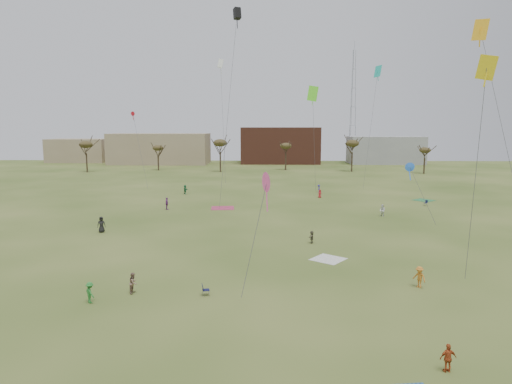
{
  "coord_description": "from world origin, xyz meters",
  "views": [
    {
      "loc": [
        1.4,
        -34.86,
        12.28
      ],
      "look_at": [
        0.0,
        12.0,
        5.5
      ],
      "focal_mm": 31.82,
      "sensor_mm": 36.0,
      "label": 1
    }
  ],
  "objects_px": {
    "flyer_near_center": "(90,293)",
    "camp_chair_right": "(425,204)",
    "spectator_fore_a": "(448,358)",
    "camp_chair_center": "(206,292)",
    "radio_tower": "(353,106)"
  },
  "relations": [
    {
      "from": "spectator_fore_a",
      "to": "camp_chair_right",
      "type": "relative_size",
      "value": 1.71
    },
    {
      "from": "radio_tower",
      "to": "camp_chair_right",
      "type": "bearing_deg",
      "value": -92.66
    },
    {
      "from": "flyer_near_center",
      "to": "camp_chair_right",
      "type": "distance_m",
      "value": 55.02
    },
    {
      "from": "camp_chair_right",
      "to": "spectator_fore_a",
      "type": "bearing_deg",
      "value": -42.71
    },
    {
      "from": "camp_chair_center",
      "to": "radio_tower",
      "type": "distance_m",
      "value": 133.75
    },
    {
      "from": "camp_chair_right",
      "to": "radio_tower",
      "type": "height_order",
      "value": "radio_tower"
    },
    {
      "from": "flyer_near_center",
      "to": "camp_chair_center",
      "type": "distance_m",
      "value": 8.09
    },
    {
      "from": "flyer_near_center",
      "to": "spectator_fore_a",
      "type": "distance_m",
      "value": 23.16
    },
    {
      "from": "spectator_fore_a",
      "to": "camp_chair_center",
      "type": "distance_m",
      "value": 16.98
    },
    {
      "from": "radio_tower",
      "to": "flyer_near_center",
      "type": "bearing_deg",
      "value": -107.59
    },
    {
      "from": "spectator_fore_a",
      "to": "camp_chair_right",
      "type": "bearing_deg",
      "value": -116.56
    },
    {
      "from": "camp_chair_center",
      "to": "camp_chair_right",
      "type": "distance_m",
      "value": 48.7
    },
    {
      "from": "flyer_near_center",
      "to": "camp_chair_center",
      "type": "bearing_deg",
      "value": -123.24
    },
    {
      "from": "flyer_near_center",
      "to": "camp_chair_right",
      "type": "height_order",
      "value": "flyer_near_center"
    },
    {
      "from": "spectator_fore_a",
      "to": "camp_chair_center",
      "type": "xyz_separation_m",
      "value": [
        -13.67,
        10.07,
        -0.48
      ]
    }
  ]
}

